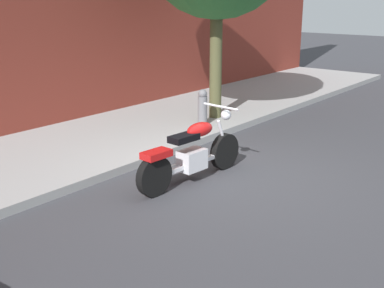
{
  "coord_description": "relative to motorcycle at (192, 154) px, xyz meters",
  "views": [
    {
      "loc": [
        -6.2,
        -4.27,
        2.8
      ],
      "look_at": [
        -0.6,
        0.26,
        0.61
      ],
      "focal_mm": 45.89,
      "sensor_mm": 36.0,
      "label": 1
    }
  ],
  "objects": [
    {
      "name": "fire_hydrant",
      "position": [
        2.46,
        1.69,
        0.01
      ],
      "size": [
        0.2,
        0.2,
        0.91
      ],
      "color": "slate",
      "rests_on": "ground"
    },
    {
      "name": "sidewalk",
      "position": [
        0.6,
        2.63,
        -0.37
      ],
      "size": [
        22.42,
        3.14,
        0.14
      ],
      "primitive_type": "cube",
      "color": "#959595",
      "rests_on": "ground"
    },
    {
      "name": "motorcycle",
      "position": [
        0.0,
        0.0,
        0.0
      ],
      "size": [
        2.21,
        0.7,
        1.1
      ],
      "color": "black",
      "rests_on": "ground"
    },
    {
      "name": "ground_plane",
      "position": [
        0.6,
        -0.26,
        -0.44
      ],
      "size": [
        60.0,
        60.0,
        0.0
      ],
      "primitive_type": "plane",
      "color": "#38383D"
    }
  ]
}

